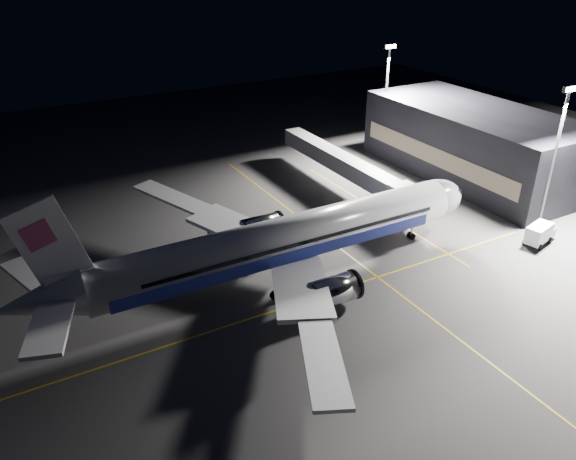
% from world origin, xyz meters
% --- Properties ---
extents(ground, '(200.00, 200.00, 0.00)m').
position_xyz_m(ground, '(0.00, 0.00, 0.00)').
color(ground, '#4C4C4F').
rests_on(ground, ground).
extents(guide_line_main, '(0.25, 80.00, 0.01)m').
position_xyz_m(guide_line_main, '(10.00, 0.00, 0.01)').
color(guide_line_main, gold).
rests_on(guide_line_main, ground).
extents(guide_line_cross, '(70.00, 0.25, 0.01)m').
position_xyz_m(guide_line_cross, '(0.00, -6.00, 0.01)').
color(guide_line_cross, gold).
rests_on(guide_line_cross, ground).
extents(guide_line_side, '(0.25, 40.00, 0.01)m').
position_xyz_m(guide_line_side, '(22.00, 10.00, 0.01)').
color(guide_line_side, gold).
rests_on(guide_line_side, ground).
extents(airliner, '(61.48, 54.22, 16.64)m').
position_xyz_m(airliner, '(-1.08, 0.00, 5.16)').
color(airliner, silver).
rests_on(airliner, ground).
extents(terminal, '(18.12, 40.00, 12.00)m').
position_xyz_m(terminal, '(45.98, 14.00, 6.00)').
color(terminal, black).
rests_on(terminal, ground).
extents(jet_bridge, '(3.60, 34.40, 6.30)m').
position_xyz_m(jet_bridge, '(22.00, 18.06, 4.58)').
color(jet_bridge, '#B2B2B7').
rests_on(jet_bridge, ground).
extents(floodlight_mast_north, '(2.40, 0.68, 20.70)m').
position_xyz_m(floodlight_mast_north, '(40.00, 31.99, 12.37)').
color(floodlight_mast_north, '#59595E').
rests_on(floodlight_mast_north, ground).
extents(floodlight_mast_south, '(2.40, 0.67, 20.70)m').
position_xyz_m(floodlight_mast_south, '(40.00, -6.01, 12.37)').
color(floodlight_mast_south, '#59595E').
rests_on(floodlight_mast_south, ground).
extents(service_truck, '(6.00, 3.57, 2.88)m').
position_xyz_m(service_truck, '(35.34, -9.71, 1.54)').
color(service_truck, white).
rests_on(service_truck, ground).
extents(baggage_tug, '(2.63, 2.35, 1.60)m').
position_xyz_m(baggage_tug, '(-3.70, 14.00, 0.74)').
color(baggage_tug, black).
rests_on(baggage_tug, ground).
extents(safety_cone_a, '(0.44, 0.44, 0.66)m').
position_xyz_m(safety_cone_a, '(6.00, 10.59, 0.33)').
color(safety_cone_a, '#DF4109').
rests_on(safety_cone_a, ground).
extents(safety_cone_b, '(0.37, 0.37, 0.56)m').
position_xyz_m(safety_cone_b, '(5.82, 4.00, 0.28)').
color(safety_cone_b, '#DF4109').
rests_on(safety_cone_b, ground).
extents(safety_cone_c, '(0.35, 0.35, 0.53)m').
position_xyz_m(safety_cone_c, '(-0.97, 14.00, 0.26)').
color(safety_cone_c, '#DF4109').
rests_on(safety_cone_c, ground).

